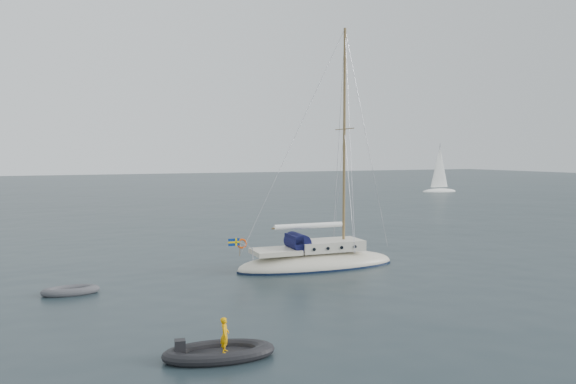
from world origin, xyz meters
name	(u,v)px	position (x,y,z in m)	size (l,w,h in m)	color
ground	(283,274)	(0.00, 0.00, 0.00)	(300.00, 300.00, 0.00)	black
sailboat	(317,249)	(2.44, 0.72, 1.06)	(9.85, 2.95, 14.03)	beige
dinghy	(70,291)	(-10.60, 0.07, 0.16)	(2.55, 1.15, 0.37)	#45464A
rib	(219,352)	(-6.87, -10.45, 0.21)	(3.57, 1.62, 1.31)	black
distant_yacht_b	(439,170)	(49.36, 46.94, 3.64)	(6.44, 3.43, 8.53)	white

